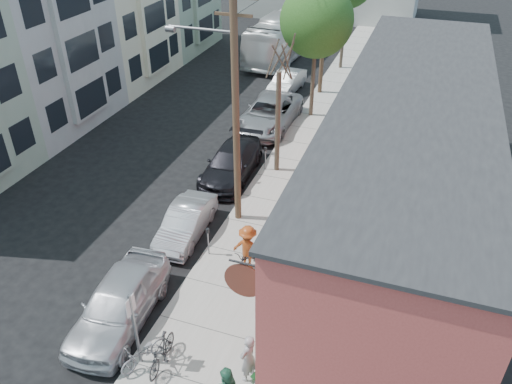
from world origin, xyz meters
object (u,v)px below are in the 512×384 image
(tree_leafy_mid, at_px, (317,21))
(parked_bike_a, at_px, (162,352))
(cyclist, at_px, (248,248))
(utility_pole_near, at_px, (234,105))
(parking_meter_far, at_px, (265,155))
(car_1, at_px, (186,222))
(patio_chair_b, at_px, (261,376))
(tree_bare, at_px, (278,123))
(bus, at_px, (286,34))
(patio_chair_a, at_px, (279,330))
(car_4, at_px, (287,82))
(parked_bike_b, at_px, (143,353))
(sign_post, at_px, (134,323))
(car_0, at_px, (119,302))
(car_2, at_px, (231,163))
(patron_grey, at_px, (248,358))
(parking_meter_near, at_px, (208,237))
(car_3, at_px, (269,113))

(tree_leafy_mid, distance_m, parked_bike_a, 20.29)
(cyclist, bearing_deg, utility_pole_near, -59.42)
(parking_meter_far, xyz_separation_m, car_1, (-1.45, -6.09, -0.31))
(utility_pole_near, distance_m, patio_chair_b, 9.85)
(tree_bare, relative_size, bus, 0.42)
(parking_meter_far, distance_m, utility_pole_near, 6.20)
(cyclist, bearing_deg, patio_chair_a, 127.92)
(parking_meter_far, bearing_deg, car_4, 100.71)
(utility_pole_near, xyz_separation_m, parked_bike_b, (0.10, -8.15, -4.83))
(sign_post, bearing_deg, parking_meter_far, 90.46)
(utility_pole_near, height_order, parked_bike_a, utility_pole_near)
(parked_bike_a, xyz_separation_m, car_0, (-2.24, 1.23, 0.17))
(cyclist, relative_size, parked_bike_a, 1.08)
(car_1, bearing_deg, sign_post, -80.02)
(utility_pole_near, height_order, car_2, utility_pole_near)
(parked_bike_a, xyz_separation_m, parked_bike_b, (-0.54, -0.17, -0.09))
(tree_leafy_mid, height_order, car_2, tree_leafy_mid)
(parking_meter_far, height_order, car_4, car_4)
(patron_grey, distance_m, bus, 31.75)
(tree_leafy_mid, xyz_separation_m, parked_bike_a, (0.24, -19.62, -5.17))
(tree_bare, distance_m, car_1, 6.88)
(car_0, relative_size, bus, 0.41)
(patron_grey, relative_size, car_1, 0.43)
(tree_leafy_mid, xyz_separation_m, patio_chair_b, (3.35, -19.36, -5.26))
(car_2, distance_m, bus, 20.03)
(patron_grey, bearing_deg, utility_pole_near, -138.12)
(sign_post, relative_size, bus, 0.23)
(car_4, bearing_deg, parked_bike_a, -79.22)
(parked_bike_a, distance_m, car_4, 23.32)
(parking_meter_far, distance_m, patio_chair_b, 12.68)
(parking_meter_near, bearing_deg, parked_bike_a, -81.51)
(parking_meter_far, xyz_separation_m, car_4, (-2.05, 10.82, -0.27))
(patron_grey, height_order, car_0, patron_grey)
(patron_grey, bearing_deg, car_3, -145.60)
(car_2, distance_m, car_4, 11.80)
(parking_meter_far, xyz_separation_m, parked_bike_b, (0.24, -12.49, -0.40))
(parking_meter_far, distance_m, cyclist, 7.48)
(parking_meter_far, distance_m, parked_bike_b, 12.50)
(cyclist, distance_m, car_4, 18.49)
(parking_meter_near, relative_size, patio_chair_b, 1.41)
(car_4, height_order, bus, bus)
(tree_leafy_mid, height_order, parked_bike_b, tree_leafy_mid)
(patio_chair_a, distance_m, car_1, 6.77)
(car_2, relative_size, car_4, 1.21)
(tree_leafy_mid, distance_m, patron_grey, 20.02)
(car_4, bearing_deg, parking_meter_far, -75.49)
(parked_bike_a, bearing_deg, cyclist, 75.71)
(utility_pole_near, height_order, tree_leafy_mid, utility_pole_near)
(car_2, bearing_deg, patron_grey, -68.24)
(tree_leafy_mid, xyz_separation_m, patio_chair_a, (3.33, -17.55, -5.26))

